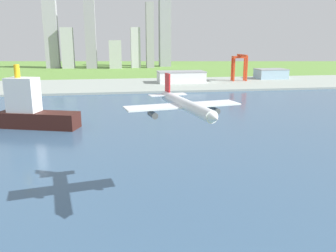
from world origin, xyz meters
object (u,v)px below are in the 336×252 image
port_crane_red (240,62)px  warehouse_annex (271,74)px  airplane_landing (185,105)px  cargo_ship (33,110)px  warehouse_main (181,77)px

port_crane_red → warehouse_annex: size_ratio=0.84×
airplane_landing → cargo_ship: airplane_landing is taller
warehouse_main → warehouse_annex: size_ratio=1.44×
cargo_ship → warehouse_annex: size_ratio=1.28×
airplane_landing → warehouse_main: size_ratio=0.71×
airplane_landing → warehouse_annex: bearing=60.8°
airplane_landing → cargo_ship: size_ratio=0.80×
warehouse_main → warehouse_annex: bearing=11.1°
airplane_landing → cargo_ship: bearing=121.1°
port_crane_red → warehouse_main: 87.49m
cargo_ship → port_crane_red: size_ratio=1.53×
warehouse_annex → port_crane_red: bearing=-158.1°
warehouse_main → warehouse_annex: 147.21m
port_crane_red → cargo_ship: bearing=-135.8°
cargo_ship → port_crane_red: (233.92, 227.50, 16.30)m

